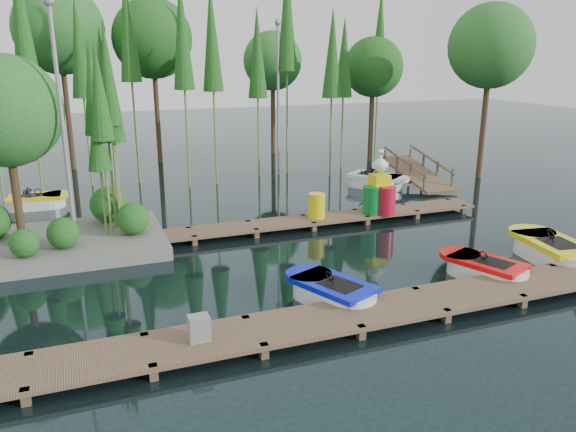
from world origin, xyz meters
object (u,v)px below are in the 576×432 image
object	(u,v)px
boat_red	(485,270)
drum_cluster	(381,194)
island	(36,146)
boat_yellow_far	(36,201)
utility_cabinet	(199,328)
boat_blue	(332,293)
yellow_barrel	(317,206)

from	to	relation	value
boat_red	drum_cluster	size ratio (longest dim) A/B	1.18
island	boat_yellow_far	size ratio (longest dim) A/B	2.72
island	boat_yellow_far	distance (m)	6.01
island	utility_cabinet	bearing A→B (deg)	-68.91
drum_cluster	boat_yellow_far	bearing A→B (deg)	151.90
drum_cluster	island	bearing A→B (deg)	175.06
boat_blue	yellow_barrel	xyz separation A→B (m)	(2.14, 5.79, 0.48)
drum_cluster	boat_red	bearing A→B (deg)	-90.81
boat_blue	utility_cabinet	bearing A→B (deg)	176.13
island	drum_cluster	distance (m)	11.27
utility_cabinet	boat_yellow_far	bearing A→B (deg)	105.27
yellow_barrel	boat_red	bearing A→B (deg)	-68.49
boat_yellow_far	utility_cabinet	world-z (taller)	boat_yellow_far
island	utility_cabinet	size ratio (longest dim) A/B	13.29
island	yellow_barrel	xyz separation A→B (m)	(8.62, -0.79, -2.45)
yellow_barrel	drum_cluster	distance (m)	2.41
island	boat_red	world-z (taller)	island
boat_red	utility_cabinet	world-z (taller)	utility_cabinet
boat_red	yellow_barrel	distance (m)	6.32
boat_red	yellow_barrel	xyz separation A→B (m)	(-2.31, 5.87, 0.49)
island	utility_cabinet	distance (m)	8.75
island	boat_yellow_far	bearing A→B (deg)	96.00
boat_red	yellow_barrel	world-z (taller)	yellow_barrel
boat_red	utility_cabinet	size ratio (longest dim) A/B	5.28
utility_cabinet	boat_blue	bearing A→B (deg)	19.17
boat_blue	utility_cabinet	size ratio (longest dim) A/B	5.52
utility_cabinet	drum_cluster	size ratio (longest dim) A/B	0.22
boat_blue	drum_cluster	size ratio (longest dim) A/B	1.24
boat_red	yellow_barrel	bearing A→B (deg)	89.09
yellow_barrel	boat_yellow_far	bearing A→B (deg)	146.74
boat_blue	drum_cluster	xyz separation A→B (m)	(4.53, 5.63, 0.72)
island	yellow_barrel	distance (m)	9.00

